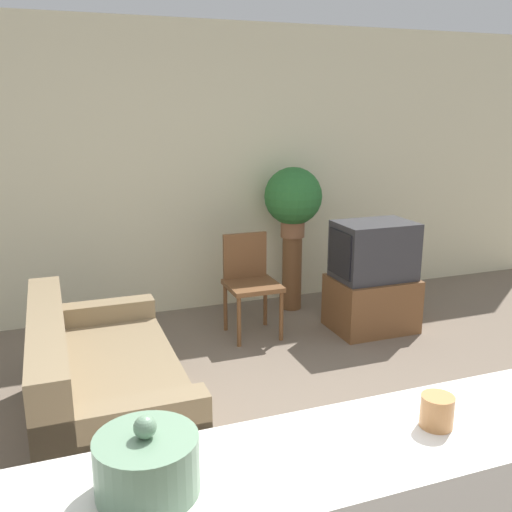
{
  "coord_description": "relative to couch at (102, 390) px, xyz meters",
  "views": [
    {
      "loc": [
        -1.05,
        -1.84,
        1.95
      ],
      "look_at": [
        0.39,
        2.06,
        0.85
      ],
      "focal_mm": 40.0,
      "sensor_mm": 36.0,
      "label": 1
    }
  ],
  "objects": [
    {
      "name": "decorative_bowl",
      "position": [
        -0.03,
        -2.02,
        0.82
      ],
      "size": [
        0.26,
        0.26,
        0.21
      ],
      "color": "gray",
      "rests_on": "foreground_counter"
    },
    {
      "name": "plant_stand",
      "position": [
        1.98,
        1.65,
        0.08
      ],
      "size": [
        0.19,
        0.19,
        0.73
      ],
      "color": "brown",
      "rests_on": "ground_plane"
    },
    {
      "name": "wall_back",
      "position": [
        0.84,
        2.02,
        1.06
      ],
      "size": [
        9.0,
        0.06,
        2.7
      ],
      "color": "beige",
      "rests_on": "ground_plane"
    },
    {
      "name": "candle_jar",
      "position": [
        0.82,
        -2.02,
        0.79
      ],
      "size": [
        0.1,
        0.1,
        0.1
      ],
      "color": "#C6844C",
      "rests_on": "foreground_counter"
    },
    {
      "name": "couch",
      "position": [
        0.0,
        0.0,
        0.0
      ],
      "size": [
        0.84,
        1.67,
        0.79
      ],
      "color": "#847051",
      "rests_on": "ground_plane"
    },
    {
      "name": "tv_stand",
      "position": [
        2.43,
        0.92,
        -0.05
      ],
      "size": [
        0.72,
        0.55,
        0.48
      ],
      "color": "brown",
      "rests_on": "ground_plane"
    },
    {
      "name": "wooden_chair",
      "position": [
        1.38,
        1.21,
        0.21
      ],
      "size": [
        0.44,
        0.44,
        0.87
      ],
      "color": "brown",
      "rests_on": "ground_plane"
    },
    {
      "name": "television",
      "position": [
        2.43,
        0.92,
        0.44
      ],
      "size": [
        0.68,
        0.46,
        0.5
      ],
      "color": "#333338",
      "rests_on": "tv_stand"
    },
    {
      "name": "potted_plant",
      "position": [
        1.98,
        1.65,
        0.82
      ],
      "size": [
        0.55,
        0.55,
        0.67
      ],
      "color": "#8E5B3D",
      "rests_on": "plant_stand"
    }
  ]
}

